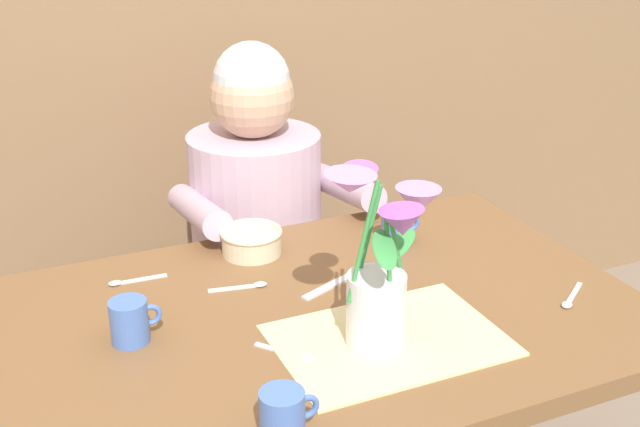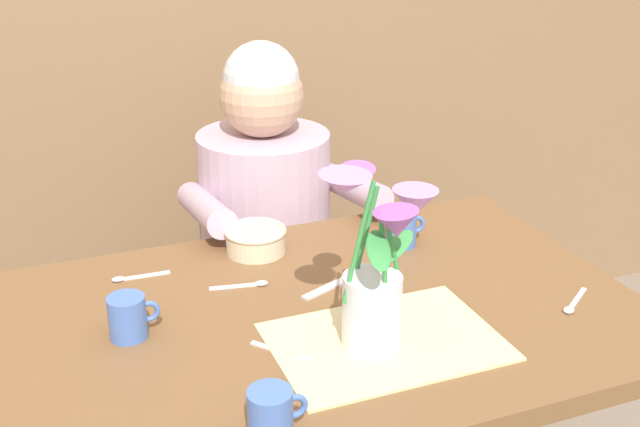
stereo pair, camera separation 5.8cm
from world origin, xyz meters
TOP-DOWN VIEW (x-y plane):
  - dining_table at (0.00, 0.00)m, footprint 1.20×0.80m
  - seated_person at (0.08, 0.62)m, footprint 0.45×0.47m
  - striped_placemat at (0.06, -0.14)m, footprint 0.40×0.28m
  - flower_vase at (0.03, -0.14)m, footprint 0.25×0.22m
  - ceramic_bowl at (-0.05, 0.29)m, footprint 0.14×0.14m
  - dinner_knife at (0.06, 0.09)m, footprint 0.18×0.09m
  - coffee_cup at (-0.36, 0.04)m, footprint 0.09×0.07m
  - tea_cup at (-0.21, -0.31)m, footprint 0.09×0.07m
  - ceramic_mug at (0.27, 0.21)m, footprint 0.09×0.07m
  - spoon_0 at (0.45, -0.16)m, footprint 0.11×0.08m
  - spoon_1 at (-0.11, 0.15)m, footprint 0.12×0.04m
  - spoon_2 at (-0.32, 0.27)m, footprint 0.12×0.02m
  - spoon_3 at (-0.11, -0.12)m, footprint 0.09×0.10m

SIDE VIEW (x-z plane):
  - seated_person at x=0.08m, z-range 0.00..1.13m
  - dining_table at x=0.00m, z-range 0.27..1.01m
  - striped_placemat at x=0.06m, z-range 0.74..0.74m
  - dinner_knife at x=0.06m, z-range 0.74..0.74m
  - spoon_0 at x=0.45m, z-range 0.74..0.75m
  - spoon_1 at x=-0.11m, z-range 0.74..0.75m
  - spoon_2 at x=-0.32m, z-range 0.74..0.75m
  - spoon_3 at x=-0.11m, z-range 0.74..0.75m
  - ceramic_bowl at x=-0.05m, z-range 0.74..0.80m
  - coffee_cup at x=-0.36m, z-range 0.74..0.82m
  - tea_cup at x=-0.21m, z-range 0.74..0.82m
  - ceramic_mug at x=0.27m, z-range 0.74..0.82m
  - flower_vase at x=0.03m, z-range 0.73..1.06m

